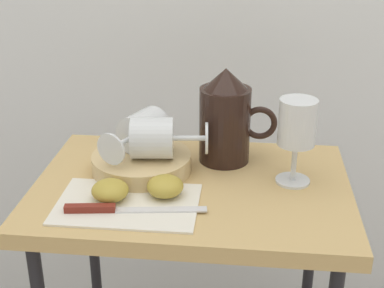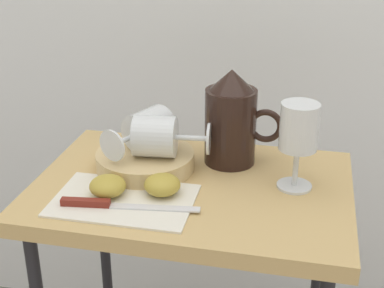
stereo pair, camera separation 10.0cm
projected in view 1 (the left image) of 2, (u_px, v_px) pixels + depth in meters
table at (192, 222)px, 1.07m from camera, size 0.58×0.40×0.74m
linen_napkin at (127, 204)px, 0.96m from camera, size 0.24×0.16×0.00m
basket_tray at (142, 163)px, 1.07m from camera, size 0.19×0.19×0.03m
pitcher at (225, 124)px, 1.09m from camera, size 0.15×0.10×0.19m
wine_glass_upright at (297, 128)px, 0.99m from camera, size 0.07×0.07×0.16m
wine_glass_tipped_near at (155, 138)px, 1.04m from camera, size 0.15×0.09×0.08m
wine_glass_tipped_far at (143, 131)px, 1.07m from camera, size 0.12×0.16×0.08m
apple_half_left at (110, 190)px, 0.96m from camera, size 0.06×0.06×0.04m
apple_half_right at (165, 186)px, 0.98m from camera, size 0.06×0.06×0.04m
knife at (114, 209)px, 0.93m from camera, size 0.24×0.05×0.01m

